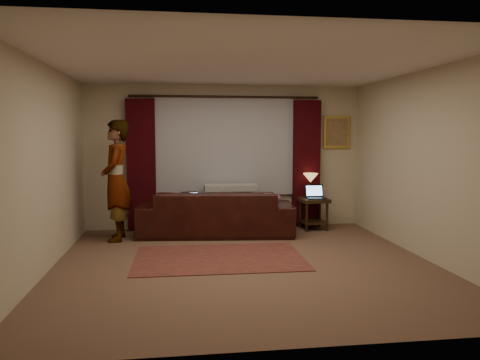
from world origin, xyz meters
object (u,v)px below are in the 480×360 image
object	(u,v)px
end_table	(313,214)
person	(116,181)
sofa	(216,204)
tiffany_lamp	(310,185)
laptop_table	(316,192)
laptop_sofa	(191,199)

from	to	relation	value
end_table	person	world-z (taller)	person
sofa	tiffany_lamp	size ratio (longest dim) A/B	5.96
tiffany_lamp	laptop_table	xyz separation A→B (m)	(0.05, -0.19, -0.10)
end_table	person	size ratio (longest dim) A/B	0.29
sofa	laptop_table	xyz separation A→B (m)	(1.80, 0.13, 0.16)
end_table	laptop_table	distance (m)	0.41
tiffany_lamp	laptop_table	world-z (taller)	tiffany_lamp
laptop_sofa	laptop_table	distance (m)	2.25
sofa	laptop_sofa	bearing A→B (deg)	22.42
laptop_table	end_table	bearing A→B (deg)	110.97
end_table	tiffany_lamp	world-z (taller)	tiffany_lamp
laptop_sofa	laptop_table	world-z (taller)	laptop_table
end_table	tiffany_lamp	bearing A→B (deg)	101.09
sofa	end_table	xyz separation A→B (m)	(1.77, 0.20, -0.24)
sofa	end_table	size ratio (longest dim) A/B	4.60
tiffany_lamp	person	xyz separation A→B (m)	(-3.38, -0.53, 0.19)
sofa	laptop_table	distance (m)	1.81
person	laptop_table	bearing A→B (deg)	94.39
sofa	tiffany_lamp	bearing A→B (deg)	-163.85
tiffany_lamp	person	world-z (taller)	person
tiffany_lamp	sofa	bearing A→B (deg)	-169.53
laptop_table	sofa	bearing A→B (deg)	-175.85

